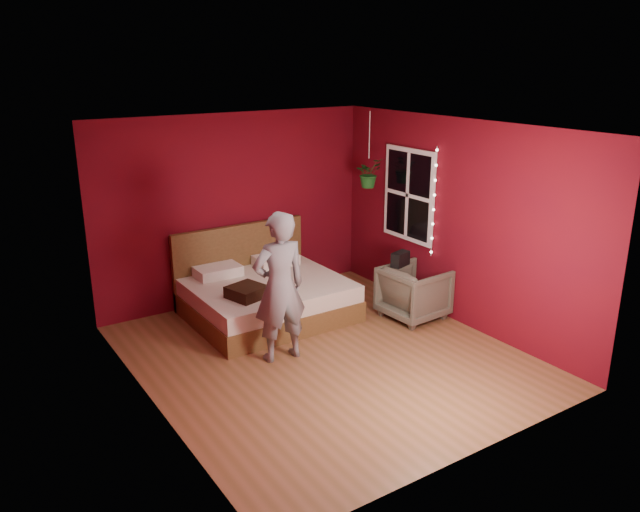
{
  "coord_description": "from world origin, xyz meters",
  "views": [
    {
      "loc": [
        -3.63,
        -5.39,
        3.3
      ],
      "look_at": [
        0.19,
        0.4,
        1.07
      ],
      "focal_mm": 35.0,
      "sensor_mm": 36.0,
      "label": 1
    }
  ],
  "objects": [
    {
      "name": "throw_pillow",
      "position": [
        -0.47,
        1.02,
        0.56
      ],
      "size": [
        0.5,
        0.5,
        0.14
      ],
      "primitive_type": "cube",
      "rotation": [
        0.0,
        0.0,
        0.28
      ],
      "color": "black",
      "rests_on": "bed"
    },
    {
      "name": "handbag",
      "position": [
        1.48,
        0.46,
        0.79
      ],
      "size": [
        0.29,
        0.2,
        0.19
      ],
      "primitive_type": "cube",
      "rotation": [
        0.0,
        0.0,
        0.28
      ],
      "color": "black",
      "rests_on": "armchair"
    },
    {
      "name": "hanging_plant",
      "position": [
        1.64,
        1.38,
        1.76
      ],
      "size": [
        0.41,
        0.38,
        1.04
      ],
      "color": "silver",
      "rests_on": "room_walls"
    },
    {
      "name": "fairy_lights",
      "position": [
        1.94,
        0.37,
        1.5
      ],
      "size": [
        0.04,
        0.04,
        1.45
      ],
      "color": "silver",
      "rests_on": "room_walls"
    },
    {
      "name": "person",
      "position": [
        -0.45,
        0.25,
        0.86
      ],
      "size": [
        0.66,
        0.46,
        1.73
      ],
      "primitive_type": "imported",
      "rotation": [
        0.0,
        0.0,
        3.07
      ],
      "color": "slate",
      "rests_on": "ground"
    },
    {
      "name": "armchair",
      "position": [
        1.6,
        0.3,
        0.35
      ],
      "size": [
        0.81,
        0.79,
        0.7
      ],
      "primitive_type": "imported",
      "rotation": [
        0.0,
        0.0,
        1.63
      ],
      "color": "#5A5647",
      "rests_on": "ground"
    },
    {
      "name": "floor",
      "position": [
        0.0,
        0.0,
        0.0
      ],
      "size": [
        4.5,
        4.5,
        0.0
      ],
      "primitive_type": "plane",
      "color": "brown",
      "rests_on": "ground"
    },
    {
      "name": "bed",
      "position": [
        0.0,
        1.45,
        0.28
      ],
      "size": [
        1.97,
        1.68,
        1.08
      ],
      "color": "brown",
      "rests_on": "ground"
    },
    {
      "name": "room_walls",
      "position": [
        0.0,
        0.0,
        1.68
      ],
      "size": [
        4.04,
        4.54,
        2.62
      ],
      "color": "#630A13",
      "rests_on": "ground"
    },
    {
      "name": "window",
      "position": [
        1.97,
        0.9,
        1.5
      ],
      "size": [
        0.05,
        0.97,
        1.27
      ],
      "color": "white",
      "rests_on": "room_walls"
    }
  ]
}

